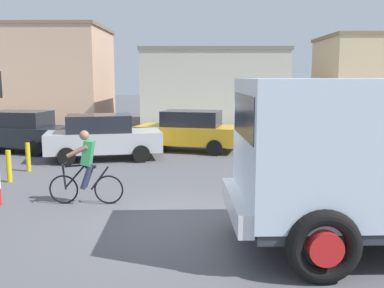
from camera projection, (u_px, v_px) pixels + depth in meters
name	position (u px, v px, depth m)	size (l,w,h in m)	color
ground_plane	(178.00, 220.00, 9.05)	(120.00, 120.00, 0.00)	#56565B
sidewalk_far	(190.00, 135.00, 21.71)	(80.00, 5.00, 0.16)	#ADADA8
cyclist	(86.00, 167.00, 10.06)	(1.73, 0.50, 1.72)	black
car_red_near	(103.00, 137.00, 15.53)	(4.27, 2.50, 1.60)	#B7B7BC
car_white_mid	(189.00, 130.00, 17.31)	(4.28, 2.56, 1.60)	gold
car_far_side	(18.00, 131.00, 17.12)	(4.23, 2.39, 1.60)	#1E2328
pedestrian_near_kerb	(82.00, 133.00, 16.25)	(0.34, 0.22, 1.62)	#2D334C
bollard_near	(9.00, 166.00, 12.22)	(0.14, 0.14, 0.90)	gold
bollard_far	(28.00, 157.00, 13.61)	(0.14, 0.14, 0.90)	gold
building_corner_left	(25.00, 74.00, 28.88)	(10.83, 6.79, 6.13)	tan
building_mid_block	(213.00, 87.00, 27.21)	(8.55, 6.26, 4.57)	#B2AD9E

